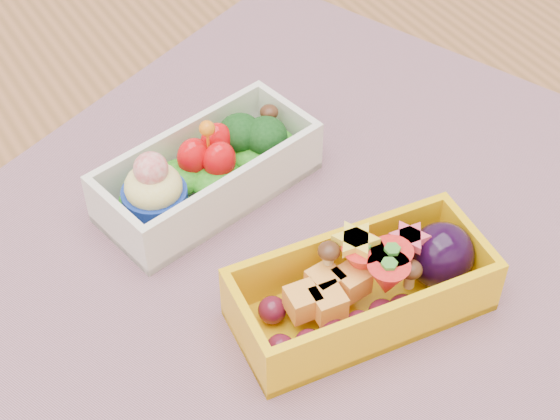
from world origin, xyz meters
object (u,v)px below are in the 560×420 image
table (280,323)px  bento_white (207,172)px  placemat (274,260)px  bento_yellow (367,286)px

table → bento_white: size_ratio=7.32×
placemat → bento_white: (-0.01, 0.08, 0.02)m
table → placemat: placemat is taller
placemat → bento_yellow: bearing=-68.5°
table → placemat: (-0.02, -0.02, 0.10)m
table → placemat: size_ratio=2.18×
table → bento_white: (-0.02, 0.06, 0.12)m
table → bento_white: bento_white is taller
bento_white → table: bearing=-77.3°
table → bento_yellow: bearing=-83.7°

